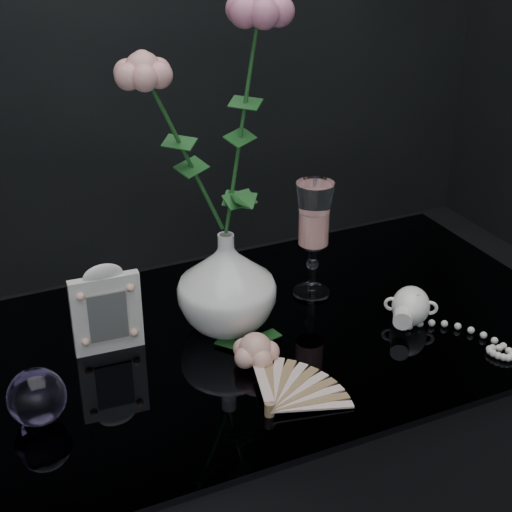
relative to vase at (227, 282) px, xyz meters
name	(u,v)px	position (x,y,z in m)	size (l,w,h in m)	color
table	(261,506)	(0.04, -0.04, -0.46)	(1.05, 0.58, 0.76)	black
vase	(227,282)	(0.00, 0.00, 0.00)	(0.16, 0.16, 0.17)	white
wine_glass	(313,240)	(0.18, 0.04, 0.02)	(0.07, 0.07, 0.21)	white
picture_frame	(106,308)	(-0.20, 0.02, -0.01)	(0.11, 0.09, 0.15)	white
paperweight	(37,397)	(-0.33, -0.12, -0.04)	(0.08, 0.08, 0.08)	#937BC9
paper_fan	(270,408)	(-0.04, -0.24, -0.07)	(0.24, 0.19, 0.03)	beige
loose_rose	(255,350)	(0.00, -0.12, -0.06)	(0.12, 0.16, 0.05)	#E2A492
pearl_jar	(411,304)	(0.28, -0.11, -0.05)	(0.22, 0.23, 0.07)	white
roses	(216,117)	(-0.01, 0.00, 0.28)	(0.26, 0.11, 0.42)	#DE9591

